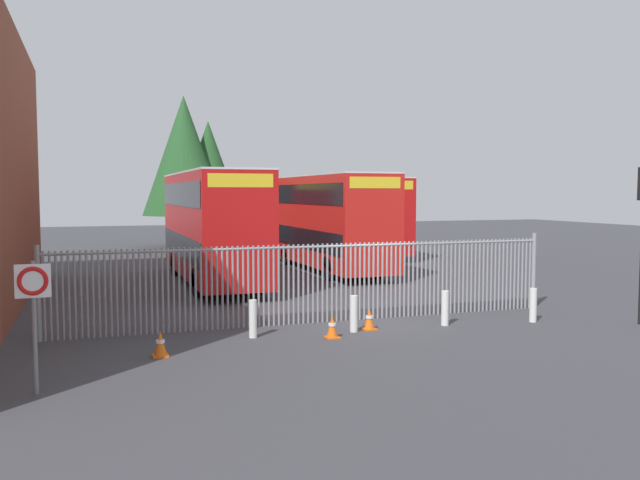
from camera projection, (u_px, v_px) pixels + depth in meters
ground_plane at (287, 283)px, 26.26m from camera, size 100.00×100.00×0.00m
palisade_fence at (318, 280)px, 18.16m from camera, size 14.45×0.14×2.35m
double_decker_bus_near_gate at (212, 223)px, 26.08m from camera, size 2.54×10.81×4.42m
double_decker_bus_behind_fence_left at (327, 218)px, 30.35m from camera, size 2.54×10.81×4.42m
double_decker_bus_behind_fence_right at (354, 213)px, 38.21m from camera, size 2.54×10.81×4.42m
double_decker_bus_far_back at (212, 213)px, 38.79m from camera, size 2.54×10.81×4.42m
bollard_near_left at (253, 319)px, 16.31m from camera, size 0.20×0.20×0.95m
bollard_center_front at (354, 314)px, 16.99m from camera, size 0.20×0.20×0.95m
bollard_near_right at (445, 308)px, 17.82m from camera, size 0.20×0.20×0.95m
bollard_far_right at (533, 305)px, 18.30m from camera, size 0.20×0.20×0.95m
traffic_cone_by_gate at (160, 344)px, 14.41m from camera, size 0.34×0.34×0.59m
traffic_cone_mid_forecourt at (332, 327)px, 16.27m from camera, size 0.34×0.34×0.59m
traffic_cone_near_kerb at (369, 319)px, 17.25m from camera, size 0.34×0.34×0.59m
speed_limit_sign_post at (33, 296)px, 11.60m from camera, size 0.60×0.14×2.40m
tree_tall_back at (184, 156)px, 43.16m from camera, size 5.50×5.50×9.98m
tree_short_side at (208, 163)px, 44.69m from camera, size 3.98×3.98×8.49m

